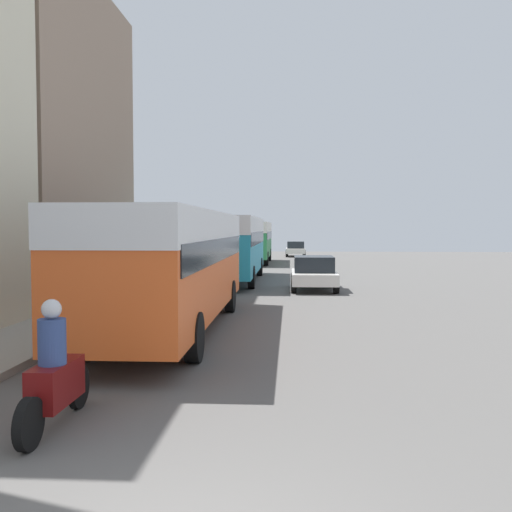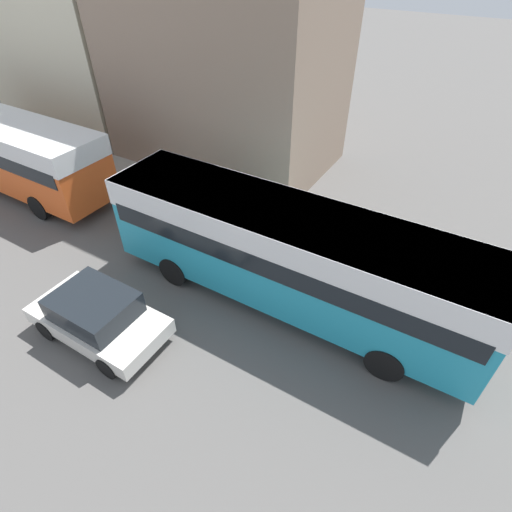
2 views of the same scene
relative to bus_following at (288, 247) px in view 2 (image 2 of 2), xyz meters
name	(u,v)px [view 2 (image 2 of 2)]	position (x,y,z in m)	size (l,w,h in m)	color
building_midblock	(76,13)	(-7.60, -16.29, 3.45)	(6.45, 8.26, 11.01)	beige
building_far_terrace	(223,22)	(-7.40, -7.05, 3.83)	(6.06, 9.69, 11.77)	gray
bus_following	(288,247)	(0.00, 0.00, 0.00)	(2.51, 10.92, 3.17)	teal
car_crossing	(97,315)	(3.81, -3.76, -1.30)	(1.94, 3.81, 1.45)	silver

